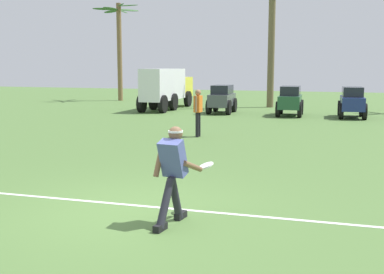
# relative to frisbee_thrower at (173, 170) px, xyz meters

# --- Properties ---
(ground_plane) EXTENTS (80.00, 80.00, 0.00)m
(ground_plane) POSITION_rel_frisbee_thrower_xyz_m (-0.89, 0.32, -0.80)
(ground_plane) COLOR #4B6E35
(field_line_paint) EXTENTS (24.07, 1.19, 0.01)m
(field_line_paint) POSITION_rel_frisbee_thrower_xyz_m (-0.89, 0.63, -0.80)
(field_line_paint) COLOR white
(field_line_paint) RESTS_ON ground_plane
(frisbee_thrower) EXTENTS (0.54, 1.06, 1.43)m
(frisbee_thrower) POSITION_rel_frisbee_thrower_xyz_m (0.00, 0.00, 0.00)
(frisbee_thrower) COLOR #23232D
(frisbee_thrower) RESTS_ON ground_plane
(frisbee_in_flight) EXTENTS (0.33, 0.33, 0.11)m
(frisbee_in_flight) POSITION_rel_frisbee_thrower_xyz_m (0.28, 0.70, -0.05)
(frisbee_in_flight) COLOR white
(teammate_near_sideline) EXTENTS (0.20, 0.49, 1.56)m
(teammate_near_sideline) POSITION_rel_frisbee_thrower_xyz_m (-2.53, 8.55, 0.14)
(teammate_near_sideline) COLOR black
(teammate_near_sideline) RESTS_ON ground_plane
(parked_car_slot_a) EXTENTS (1.33, 2.42, 1.40)m
(parked_car_slot_a) POSITION_rel_frisbee_thrower_xyz_m (-4.08, 16.82, -0.06)
(parked_car_slot_a) COLOR #474C51
(parked_car_slot_a) RESTS_ON ground_plane
(parked_car_slot_b) EXTENTS (1.32, 2.41, 1.40)m
(parked_car_slot_b) POSITION_rel_frisbee_thrower_xyz_m (-0.67, 16.65, -0.06)
(parked_car_slot_b) COLOR #235133
(parked_car_slot_b) RESTS_ON ground_plane
(parked_car_slot_c) EXTENTS (1.35, 2.42, 1.40)m
(parked_car_slot_c) POSITION_rel_frisbee_thrower_xyz_m (2.12, 16.67, -0.06)
(parked_car_slot_c) COLOR navy
(parked_car_slot_c) RESTS_ON ground_plane
(box_truck) EXTENTS (1.65, 5.96, 2.20)m
(box_truck) POSITION_rel_frisbee_thrower_xyz_m (-7.56, 18.04, 0.43)
(box_truck) COLOR yellow
(box_truck) RESTS_ON ground_plane
(palm_tree_far_left) EXTENTS (3.20, 3.59, 6.56)m
(palm_tree_far_left) POSITION_rel_frisbee_thrower_xyz_m (-13.26, 23.37, 3.18)
(palm_tree_far_left) COLOR brown
(palm_tree_far_left) RESTS_ON ground_plane
(palm_tree_left_of_centre) EXTENTS (3.35, 3.07, 6.84)m
(palm_tree_left_of_centre) POSITION_rel_frisbee_thrower_xyz_m (-2.47, 21.21, 3.08)
(palm_tree_left_of_centre) COLOR brown
(palm_tree_left_of_centre) RESTS_ON ground_plane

